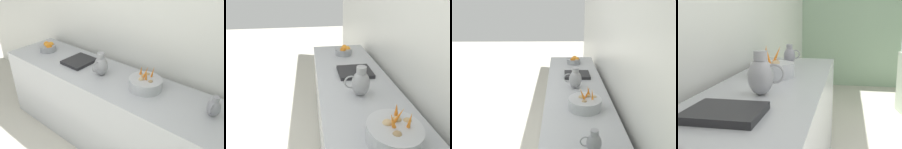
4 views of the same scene
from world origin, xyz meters
The scene contains 7 objects.
tile_wall_left centered at (-1.95, 0.48, 1.50)m, with size 0.10×7.72×3.00m, color silver.
prep_counter centered at (-1.49, -0.02, 0.46)m, with size 0.71×2.94×0.92m, color #ADAFB5.
vegetable_colander centered at (-1.54, 0.39, 0.98)m, with size 0.33×0.33×0.23m.
orange_bowl centered at (-1.51, -1.11, 0.97)m, with size 0.21×0.21×0.12m.
metal_pitcher_tall centered at (-1.47, -0.13, 1.04)m, with size 0.21×0.15×0.25m.
metal_pitcher_short centered at (-1.54, 1.05, 1.00)m, with size 0.16×0.11×0.18m.
counter_sink_basin centered at (-1.53, -0.53, 0.94)m, with size 0.34×0.30×0.04m, color #232326.
Camera 3 is at (-1.30, 2.40, 2.01)m, focal length 36.75 mm.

